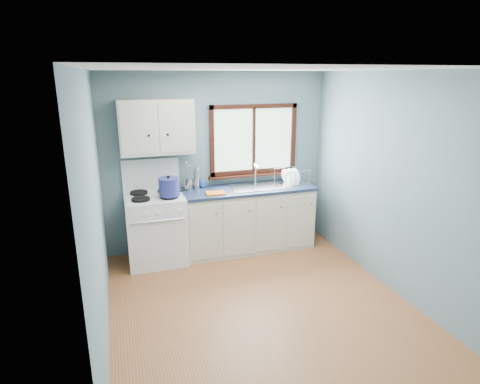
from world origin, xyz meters
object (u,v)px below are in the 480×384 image
object	(u,v)px
base_cabinets	(248,222)
utensil_crock	(189,183)
skillet	(170,193)
stockpot	(169,187)
gas_range	(156,227)
thermos	(196,178)
sink	(260,191)
dish_rack	(291,179)

from	to	relation	value
base_cabinets	utensil_crock	world-z (taller)	utensil_crock
skillet	utensil_crock	distance (m)	0.46
stockpot	gas_range	bearing A→B (deg)	140.13
gas_range	thermos	world-z (taller)	gas_range
sink	stockpot	bearing A→B (deg)	-172.59
skillet	utensil_crock	bearing A→B (deg)	26.04
stockpot	thermos	world-z (taller)	thermos
sink	thermos	size ratio (longest dim) A/B	2.64
dish_rack	sink	bearing A→B (deg)	174.47
base_cabinets	stockpot	distance (m)	1.32
stockpot	utensil_crock	distance (m)	0.48
gas_range	skillet	world-z (taller)	gas_range
base_cabinets	dish_rack	xyz separation A→B (m)	(0.68, 0.04, 0.57)
sink	utensil_crock	size ratio (longest dim) A/B	2.07
base_cabinets	utensil_crock	size ratio (longest dim) A/B	4.56
base_cabinets	thermos	xyz separation A→B (m)	(-0.70, 0.13, 0.67)
skillet	thermos	xyz separation A→B (m)	(0.41, 0.29, 0.09)
utensil_crock	sink	bearing A→B (deg)	-10.15
sink	utensil_crock	world-z (taller)	utensil_crock
skillet	sink	bearing A→B (deg)	-13.86
sink	dish_rack	distance (m)	0.52
skillet	thermos	size ratio (longest dim) A/B	1.31
gas_range	dish_rack	distance (m)	2.05
base_cabinets	stockpot	bearing A→B (deg)	-171.40
base_cabinets	skillet	distance (m)	1.27
gas_range	sink	world-z (taller)	gas_range
dish_rack	stockpot	bearing A→B (deg)	176.65
sink	dish_rack	bearing A→B (deg)	4.39
gas_range	stockpot	xyz separation A→B (m)	(0.18, -0.15, 0.58)
sink	dish_rack	xyz separation A→B (m)	(0.50, 0.04, 0.12)
utensil_crock	thermos	bearing A→B (deg)	-24.33
sink	stockpot	world-z (taller)	stockpot
sink	thermos	bearing A→B (deg)	171.57
skillet	thermos	world-z (taller)	thermos
utensil_crock	gas_range	bearing A→B (deg)	-158.76
thermos	stockpot	bearing A→B (deg)	-144.36
stockpot	utensil_crock	bearing A→B (deg)	47.26
thermos	base_cabinets	bearing A→B (deg)	-10.51
gas_range	utensil_crock	bearing A→B (deg)	21.24
sink	skillet	bearing A→B (deg)	-173.15
gas_range	dish_rack	bearing A→B (deg)	1.64
gas_range	thermos	xyz separation A→B (m)	(0.60, 0.15, 0.59)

